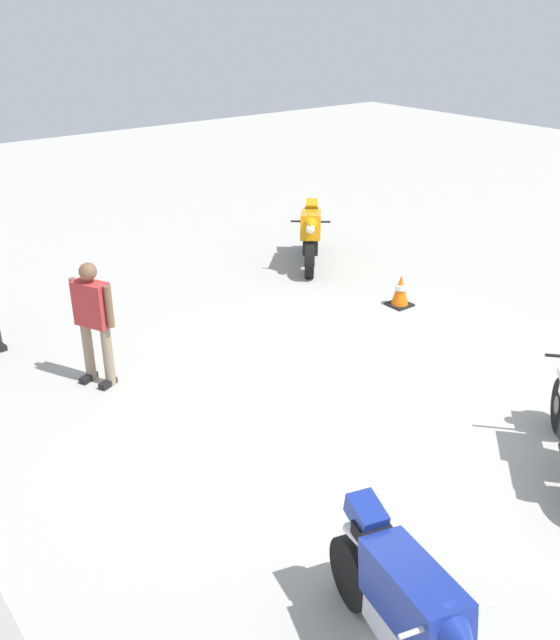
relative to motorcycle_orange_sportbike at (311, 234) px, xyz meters
name	(u,v)px	position (x,y,z in m)	size (l,w,h in m)	color
ground_plane	(355,402)	(-4.10, 2.71, -0.59)	(40.00, 40.00, 0.00)	#ADAAA3
motorcycle_orange_sportbike	(311,234)	(0.00, 0.00, 0.00)	(1.59, 1.43, 1.14)	black
motorcycle_blue_sportbike	(404,608)	(-7.00, 5.01, 0.00)	(1.93, 0.85, 1.14)	black
person_in_red_shirt	(93,317)	(-1.70, 4.97, 0.33)	(0.61, 0.46, 1.64)	gray
traffic_cone	(400,290)	(-2.37, 0.09, -0.33)	(0.36, 0.36, 0.53)	black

